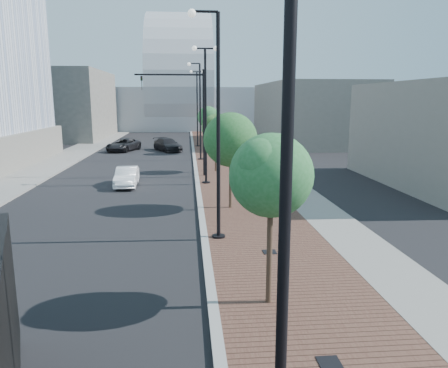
{
  "coord_description": "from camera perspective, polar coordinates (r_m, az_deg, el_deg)",
  "views": [
    {
      "loc": [
        -0.64,
        -7.24,
        5.83
      ],
      "look_at": [
        1.0,
        12.0,
        2.0
      ],
      "focal_mm": 34.29,
      "sensor_mm": 36.0,
      "label": 1
    }
  ],
  "objects": [
    {
      "name": "utility_cover_1",
      "position": [
        16.56,
        6.09,
        -8.99
      ],
      "size": [
        0.5,
        0.5,
        0.02
      ],
      "primitive_type": "cube",
      "color": "black",
      "rests_on": "sidewalk"
    },
    {
      "name": "streetlight_0",
      "position": [
        5.48,
        8.27,
        0.49
      ],
      "size": [
        1.72,
        0.56,
        9.28
      ],
      "color": "black",
      "rests_on": "ground"
    },
    {
      "name": "tree_3",
      "position": [
        46.36,
        -2.06,
        8.9
      ],
      "size": [
        2.35,
        2.29,
        5.13
      ],
      "color": "#382619",
      "rests_on": "ground"
    },
    {
      "name": "tree_2",
      "position": [
        34.42,
        -1.06,
        7.45
      ],
      "size": [
        2.3,
        2.24,
        4.71
      ],
      "color": "#382619",
      "rests_on": "ground"
    },
    {
      "name": "white_sedan",
      "position": [
        29.9,
        -12.84,
        0.96
      ],
      "size": [
        1.5,
        4.0,
        1.3
      ],
      "primitive_type": "imported",
      "rotation": [
        0.0,
        0.0,
        0.03
      ],
      "color": "white",
      "rests_on": "ground"
    },
    {
      "name": "streetlight_2",
      "position": [
        29.29,
        -2.47,
        9.23
      ],
      "size": [
        1.72,
        0.56,
        9.28
      ],
      "color": "black",
      "rests_on": "ground"
    },
    {
      "name": "west_sidewalk",
      "position": [
        49.18,
        -19.43,
        3.84
      ],
      "size": [
        4.0,
        140.0,
        0.12
      ],
      "primitive_type": "cube",
      "color": "slate",
      "rests_on": "ground"
    },
    {
      "name": "pedestrian",
      "position": [
        30.76,
        7.87,
        2.04
      ],
      "size": [
        0.84,
        0.7,
        1.96
      ],
      "primitive_type": "imported",
      "rotation": [
        0.0,
        0.0,
        3.51
      ],
      "color": "black",
      "rests_on": "ground"
    },
    {
      "name": "streetlight_4",
      "position": [
        53.27,
        -3.59,
        10.11
      ],
      "size": [
        1.72,
        0.56,
        9.28
      ],
      "color": "black",
      "rests_on": "ground"
    },
    {
      "name": "curb",
      "position": [
        47.6,
        -4.07,
        4.24
      ],
      "size": [
        0.3,
        140.0,
        0.14
      ],
      "primitive_type": "cube",
      "color": "gray",
      "rests_on": "ground"
    },
    {
      "name": "tree_0",
      "position": [
        11.68,
        6.49,
        1.1
      ],
      "size": [
        2.36,
        2.31,
        4.96
      ],
      "color": "#382619",
      "rests_on": "ground"
    },
    {
      "name": "utility_cover_0",
      "position": [
        10.47,
        13.88,
        -22.11
      ],
      "size": [
        0.5,
        0.5,
        0.02
      ],
      "primitive_type": "cube",
      "color": "black",
      "rests_on": "sidewalk"
    },
    {
      "name": "traffic_mast",
      "position": [
        32.26,
        -4.32,
        9.68
      ],
      "size": [
        5.09,
        0.2,
        8.0
      ],
      "color": "black",
      "rests_on": "ground"
    },
    {
      "name": "dark_car_mid",
      "position": [
        50.52,
        -13.26,
        5.1
      ],
      "size": [
        3.9,
        5.63,
        1.43
      ],
      "primitive_type": "imported",
      "rotation": [
        0.0,
        0.0,
        -0.33
      ],
      "color": "black",
      "rests_on": "ground"
    },
    {
      "name": "dark_car_far",
      "position": [
        49.63,
        -7.54,
        5.22
      ],
      "size": [
        3.95,
        5.41,
        1.46
      ],
      "primitive_type": "imported",
      "rotation": [
        0.0,
        0.0,
        0.43
      ],
      "color": "black",
      "rests_on": "ground"
    },
    {
      "name": "tree_1",
      "position": [
        22.48,
        0.99,
        5.9
      ],
      "size": [
        2.85,
        2.85,
        5.19
      ],
      "color": "#382619",
      "rests_on": "ground"
    },
    {
      "name": "streetlight_3",
      "position": [
        41.29,
        -3.34,
        9.13
      ],
      "size": [
        1.44,
        0.56,
        9.21
      ],
      "color": "black",
      "rests_on": "ground"
    },
    {
      "name": "sidewalk",
      "position": [
        47.78,
        0.14,
        4.28
      ],
      "size": [
        7.0,
        140.0,
        0.12
      ],
      "primitive_type": "cube",
      "color": "#4C2D23",
      "rests_on": "ground"
    },
    {
      "name": "commercial_block_nw",
      "position": [
        69.98,
        -21.25,
        9.79
      ],
      "size": [
        14.0,
        20.0,
        10.0
      ],
      "primitive_type": "cube",
      "color": "#5E5B54",
      "rests_on": "ground"
    },
    {
      "name": "streetlight_1",
      "position": [
        17.35,
        -1.13,
        6.29
      ],
      "size": [
        1.44,
        0.56,
        9.21
      ],
      "color": "black",
      "rests_on": "ground"
    },
    {
      "name": "commercial_block_ne",
      "position": [
        59.64,
        11.49,
        9.23
      ],
      "size": [
        12.0,
        22.0,
        8.0
      ],
      "primitive_type": "cube",
      "color": "#67635C",
      "rests_on": "ground"
    },
    {
      "name": "convention_center",
      "position": [
        92.26,
        -5.82,
        11.27
      ],
      "size": [
        50.0,
        30.0,
        50.0
      ],
      "color": "#A9ADB4",
      "rests_on": "ground"
    },
    {
      "name": "utility_cover_2",
      "position": [
        27.03,
        1.7,
        -0.96
      ],
      "size": [
        0.5,
        0.5,
        0.02
      ],
      "primitive_type": "cube",
      "color": "black",
      "rests_on": "sidewalk"
    },
    {
      "name": "concrete_strip",
      "position": [
        48.08,
        3.36,
        4.31
      ],
      "size": [
        2.4,
        140.0,
        0.13
      ],
      "primitive_type": "cube",
      "color": "slate",
      "rests_on": "ground"
    }
  ]
}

